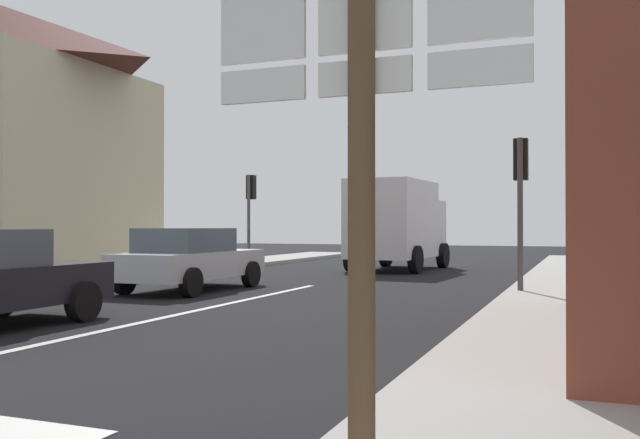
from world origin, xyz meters
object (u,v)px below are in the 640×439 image
Objects in this scene: route_sign_post at (363,130)px; delivery_truck at (397,222)px; traffic_light_near_right at (521,179)px; traffic_light_far_left at (251,199)px; sedan_far at (190,258)px.

delivery_truck is at bearing 104.33° from route_sign_post.
traffic_light_near_right is at bearing -57.89° from delivery_truck.
delivery_truck is at bearing 1.83° from traffic_light_far_left.
traffic_light_far_left is at bearing -178.17° from delivery_truck.
sedan_far is at bearing -105.98° from delivery_truck.
traffic_light_far_left is at bearing 108.46° from sedan_far.
route_sign_post is (7.62, -10.49, 1.24)m from sedan_far.
traffic_light_near_right is (4.76, -7.59, 0.88)m from delivery_truck.
route_sign_post is at bearing -61.37° from traffic_light_far_left.
delivery_truck is 9.00m from traffic_light_near_right.
sedan_far is 9.53m from delivery_truck.
traffic_light_far_left reaches higher than sedan_far.
traffic_light_near_right is (-0.25, 12.02, 0.53)m from route_sign_post.
sedan_far is at bearing 126.00° from route_sign_post.
delivery_truck is at bearing 74.02° from sedan_far.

